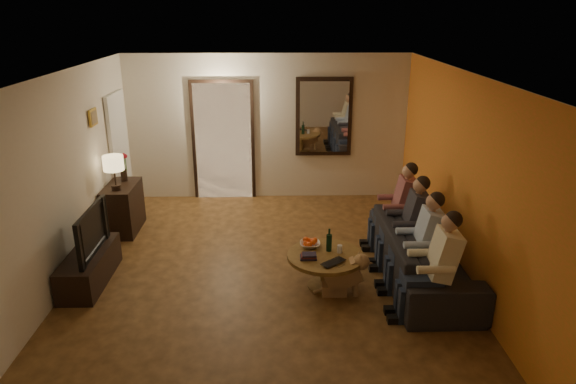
{
  "coord_description": "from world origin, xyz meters",
  "views": [
    {
      "loc": [
        0.15,
        -6.02,
        3.34
      ],
      "look_at": [
        0.3,
        0.3,
        1.05
      ],
      "focal_mm": 32.0,
      "sensor_mm": 36.0,
      "label": 1
    }
  ],
  "objects_px": {
    "laptop": "(336,264)",
    "tv": "(84,231)",
    "sofa": "(422,254)",
    "person_a": "(437,271)",
    "person_b": "(422,247)",
    "person_d": "(399,210)",
    "bowl": "(310,245)",
    "person_c": "(410,227)",
    "coffee_table": "(325,271)",
    "table_lamp": "(114,173)",
    "wine_bottle": "(329,240)",
    "dog": "(343,274)",
    "tv_stand": "(90,267)",
    "dresser": "(123,208)"
  },
  "relations": [
    {
      "from": "tv_stand",
      "to": "coffee_table",
      "type": "xyz_separation_m",
      "value": [
        3.0,
        -0.2,
        0.02
      ]
    },
    {
      "from": "sofa",
      "to": "person_a",
      "type": "xyz_separation_m",
      "value": [
        -0.1,
        -0.9,
        0.25
      ]
    },
    {
      "from": "person_d",
      "to": "person_a",
      "type": "bearing_deg",
      "value": -90.0
    },
    {
      "from": "dresser",
      "to": "person_d",
      "type": "height_order",
      "value": "person_d"
    },
    {
      "from": "tv",
      "to": "wine_bottle",
      "type": "xyz_separation_m",
      "value": [
        3.05,
        -0.1,
        -0.11
      ]
    },
    {
      "from": "person_c",
      "to": "laptop",
      "type": "relative_size",
      "value": 3.65
    },
    {
      "from": "sofa",
      "to": "person_c",
      "type": "bearing_deg",
      "value": 18.2
    },
    {
      "from": "tv",
      "to": "coffee_table",
      "type": "distance_m",
      "value": 3.05
    },
    {
      "from": "person_b",
      "to": "table_lamp",
      "type": "bearing_deg",
      "value": 157.65
    },
    {
      "from": "tv_stand",
      "to": "laptop",
      "type": "distance_m",
      "value": 3.15
    },
    {
      "from": "tv_stand",
      "to": "wine_bottle",
      "type": "height_order",
      "value": "wine_bottle"
    },
    {
      "from": "tv_stand",
      "to": "coffee_table",
      "type": "relative_size",
      "value": 1.3
    },
    {
      "from": "wine_bottle",
      "to": "bowl",
      "type": "bearing_deg",
      "value": 152.45
    },
    {
      "from": "tv_stand",
      "to": "dog",
      "type": "height_order",
      "value": "dog"
    },
    {
      "from": "wine_bottle",
      "to": "laptop",
      "type": "height_order",
      "value": "wine_bottle"
    },
    {
      "from": "table_lamp",
      "to": "person_d",
      "type": "bearing_deg",
      "value": -6.99
    },
    {
      "from": "person_a",
      "to": "laptop",
      "type": "bearing_deg",
      "value": 157.58
    },
    {
      "from": "tv",
      "to": "laptop",
      "type": "height_order",
      "value": "tv"
    },
    {
      "from": "table_lamp",
      "to": "dog",
      "type": "bearing_deg",
      "value": -29.1
    },
    {
      "from": "dresser",
      "to": "dog",
      "type": "bearing_deg",
      "value": -32.02
    },
    {
      "from": "wine_bottle",
      "to": "person_c",
      "type": "bearing_deg",
      "value": 19.07
    },
    {
      "from": "wine_bottle",
      "to": "person_a",
      "type": "bearing_deg",
      "value": -36.39
    },
    {
      "from": "person_a",
      "to": "coffee_table",
      "type": "bearing_deg",
      "value": 148.25
    },
    {
      "from": "tv_stand",
      "to": "dog",
      "type": "bearing_deg",
      "value": -6.85
    },
    {
      "from": "sofa",
      "to": "person_b",
      "type": "xyz_separation_m",
      "value": [
        -0.1,
        -0.3,
        0.25
      ]
    },
    {
      "from": "tv_stand",
      "to": "person_b",
      "type": "relative_size",
      "value": 1.03
    },
    {
      "from": "tv_stand",
      "to": "person_d",
      "type": "relative_size",
      "value": 1.03
    },
    {
      "from": "table_lamp",
      "to": "person_c",
      "type": "xyz_separation_m",
      "value": [
        4.16,
        -1.11,
        -0.43
      ]
    },
    {
      "from": "person_c",
      "to": "tv",
      "type": "bearing_deg",
      "value": -176.07
    },
    {
      "from": "tv",
      "to": "dog",
      "type": "bearing_deg",
      "value": -96.85
    },
    {
      "from": "laptop",
      "to": "bowl",
      "type": "bearing_deg",
      "value": 79.48
    },
    {
      "from": "person_d",
      "to": "bowl",
      "type": "bearing_deg",
      "value": -147.18
    },
    {
      "from": "table_lamp",
      "to": "sofa",
      "type": "bearing_deg",
      "value": -18.32
    },
    {
      "from": "table_lamp",
      "to": "wine_bottle",
      "type": "bearing_deg",
      "value": -26.08
    },
    {
      "from": "person_b",
      "to": "person_d",
      "type": "xyz_separation_m",
      "value": [
        0.0,
        1.2,
        0.0
      ]
    },
    {
      "from": "coffee_table",
      "to": "wine_bottle",
      "type": "height_order",
      "value": "wine_bottle"
    },
    {
      "from": "laptop",
      "to": "tv",
      "type": "bearing_deg",
      "value": 131.48
    },
    {
      "from": "dresser",
      "to": "person_b",
      "type": "height_order",
      "value": "person_b"
    },
    {
      "from": "tv_stand",
      "to": "tv",
      "type": "xyz_separation_m",
      "value": [
        0.0,
        0.0,
        0.5
      ]
    },
    {
      "from": "tv_stand",
      "to": "person_a",
      "type": "height_order",
      "value": "person_a"
    },
    {
      "from": "tv_stand",
      "to": "laptop",
      "type": "xyz_separation_m",
      "value": [
        3.1,
        -0.48,
        0.26
      ]
    },
    {
      "from": "person_c",
      "to": "tv_stand",
      "type": "bearing_deg",
      "value": -176.07
    },
    {
      "from": "person_c",
      "to": "dog",
      "type": "relative_size",
      "value": 2.14
    },
    {
      "from": "person_c",
      "to": "coffee_table",
      "type": "height_order",
      "value": "person_c"
    },
    {
      "from": "tv",
      "to": "wine_bottle",
      "type": "relative_size",
      "value": 3.32
    },
    {
      "from": "dresser",
      "to": "sofa",
      "type": "bearing_deg",
      "value": -20.94
    },
    {
      "from": "dog",
      "to": "person_b",
      "type": "bearing_deg",
      "value": 3.83
    },
    {
      "from": "person_d",
      "to": "laptop",
      "type": "height_order",
      "value": "person_d"
    },
    {
      "from": "dresser",
      "to": "person_d",
      "type": "relative_size",
      "value": 0.71
    },
    {
      "from": "person_d",
      "to": "tv_stand",
      "type": "bearing_deg",
      "value": -167.98
    }
  ]
}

